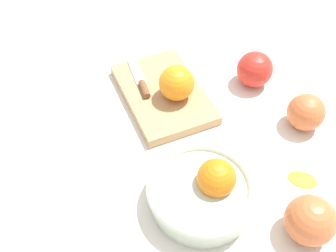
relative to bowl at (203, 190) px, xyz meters
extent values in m
plane|color=silver|center=(0.13, -0.11, -0.03)|extent=(2.40, 2.40, 0.00)
cylinder|color=beige|center=(0.00, 0.00, -0.01)|extent=(0.17, 0.17, 0.05)
torus|color=beige|center=(0.00, 0.00, 0.01)|extent=(0.18, 0.18, 0.02)
sphere|color=orange|center=(0.00, -0.02, 0.03)|extent=(0.06, 0.06, 0.06)
cube|color=tan|center=(0.25, -0.06, -0.02)|extent=(0.25, 0.18, 0.02)
sphere|color=orange|center=(0.22, -0.07, 0.02)|extent=(0.07, 0.07, 0.07)
cube|color=silver|center=(0.34, -0.04, -0.01)|extent=(0.11, 0.04, 0.00)
cylinder|color=brown|center=(0.27, -0.02, -0.01)|extent=(0.05, 0.02, 0.01)
sphere|color=#CC6638|center=(-0.13, -0.11, 0.01)|extent=(0.08, 0.08, 0.08)
sphere|color=red|center=(0.20, -0.25, 0.00)|extent=(0.08, 0.08, 0.08)
sphere|color=#CC6638|center=(0.05, -0.27, 0.00)|extent=(0.07, 0.07, 0.07)
ellipsoid|color=orange|center=(-0.05, -0.18, -0.03)|extent=(0.06, 0.06, 0.01)
camera|label=1|loc=(-0.27, 0.21, 0.55)|focal=41.85mm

